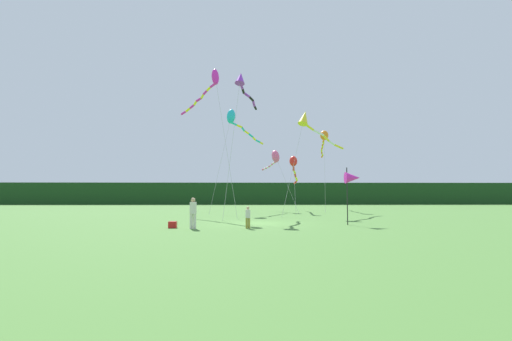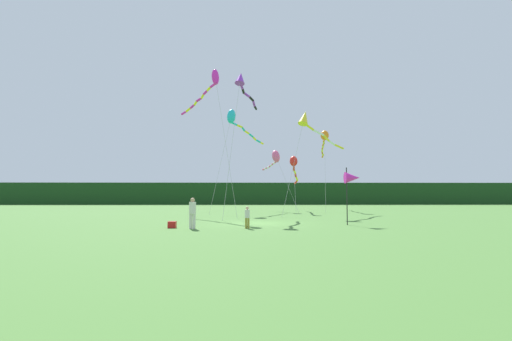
{
  "view_description": "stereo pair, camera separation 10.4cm",
  "coord_description": "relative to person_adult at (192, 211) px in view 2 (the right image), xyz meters",
  "views": [
    {
      "loc": [
        -0.64,
        -23.03,
        1.84
      ],
      "look_at": [
        0.0,
        6.0,
        3.8
      ],
      "focal_mm": 25.06,
      "sensor_mm": 36.0,
      "label": 1
    },
    {
      "loc": [
        -0.53,
        -23.04,
        1.84
      ],
      "look_at": [
        0.0,
        6.0,
        3.8
      ],
      "focal_mm": 25.06,
      "sensor_mm": 36.0,
      "label": 2
    }
  ],
  "objects": [
    {
      "name": "kite_yellow",
      "position": [
        8.48,
        12.6,
        7.53
      ],
      "size": [
        7.1,
        7.38,
        9.54
      ],
      "color": "#B2B2B2",
      "rests_on": "ground"
    },
    {
      "name": "ground_plane",
      "position": [
        3.62,
        3.55,
        -0.93
      ],
      "size": [
        120.0,
        120.0,
        0.0
      ],
      "primitive_type": "plane",
      "color": "#477533"
    },
    {
      "name": "kite_orange",
      "position": [
        11.89,
        22.01,
        7.49
      ],
      "size": [
        1.98,
        10.48,
        9.38
      ],
      "color": "#B2B2B2",
      "rests_on": "ground"
    },
    {
      "name": "kite_purple",
      "position": [
        2.5,
        9.26,
        10.03
      ],
      "size": [
        2.62,
        7.81,
        11.8
      ],
      "color": "#B2B2B2",
      "rests_on": "ground"
    },
    {
      "name": "kite_rainbow",
      "position": [
        5.99,
        20.41,
        5.09
      ],
      "size": [
        3.42,
        7.19,
        6.99
      ],
      "color": "#B2B2B2",
      "rests_on": "ground"
    },
    {
      "name": "cooler_box",
      "position": [
        -1.19,
        0.48,
        -0.75
      ],
      "size": [
        0.43,
        0.37,
        0.36
      ],
      "primitive_type": "cube",
      "color": "red",
      "rests_on": "ground"
    },
    {
      "name": "distant_treeline",
      "position": [
        3.62,
        48.55,
        1.09
      ],
      "size": [
        108.0,
        3.79,
        4.05
      ],
      "primitive_type": "cube",
      "color": "#193D19",
      "rests_on": "ground"
    },
    {
      "name": "kite_cyan",
      "position": [
        1.53,
        17.19,
        8.67
      ],
      "size": [
        5.41,
        8.07,
        10.72
      ],
      "color": "#B2B2B2",
      "rests_on": "ground"
    },
    {
      "name": "person_child",
      "position": [
        2.97,
        0.07,
        -0.27
      ],
      "size": [
        0.26,
        0.26,
        1.19
      ],
      "color": "olive",
      "rests_on": "ground"
    },
    {
      "name": "banner_flag_pole",
      "position": [
        9.38,
        2.25,
        1.91
      ],
      "size": [
        0.9,
        0.7,
        3.5
      ],
      "color": "black",
      "rests_on": "ground"
    },
    {
      "name": "kite_red",
      "position": [
        7.7,
        17.08,
        3.87
      ],
      "size": [
        1.52,
        9.32,
        5.84
      ],
      "color": "#B2B2B2",
      "rests_on": "ground"
    },
    {
      "name": "person_adult",
      "position": [
        0.0,
        0.0,
        0.0
      ],
      "size": [
        0.37,
        0.37,
        1.67
      ],
      "color": "silver",
      "rests_on": "ground"
    },
    {
      "name": "kite_magenta",
      "position": [
        -0.4,
        11.3,
        10.52
      ],
      "size": [
        5.85,
        7.46,
        12.67
      ],
      "color": "#B2B2B2",
      "rests_on": "ground"
    }
  ]
}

